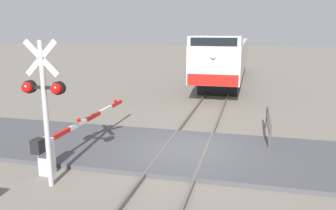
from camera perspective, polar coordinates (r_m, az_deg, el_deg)
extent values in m
plane|color=slate|center=(11.87, 2.72, -8.06)|extent=(160.00, 160.00, 0.00)
cube|color=#59544C|center=(11.99, -0.67, -7.44)|extent=(0.08, 80.00, 0.15)
cube|color=#59544C|center=(11.73, 6.20, -7.98)|extent=(0.08, 80.00, 0.15)
cube|color=#47474C|center=(11.84, 2.72, -7.74)|extent=(36.00, 4.40, 0.14)
cube|color=black|center=(23.52, 8.61, 3.48)|extent=(2.55, 3.20, 1.05)
cube|color=black|center=(33.75, 10.32, 6.14)|extent=(2.55, 3.20, 1.05)
cube|color=silver|center=(28.46, 9.73, 8.28)|extent=(3.00, 18.81, 2.19)
cube|color=silver|center=(20.25, 8.05, 10.57)|extent=(2.94, 2.45, 0.55)
cube|color=black|center=(19.01, 7.64, 10.46)|extent=(2.55, 0.06, 0.44)
cube|color=red|center=(19.19, 7.45, 4.13)|extent=(2.85, 0.08, 0.64)
sphere|color=#F2EACC|center=(19.03, 7.56, 8.14)|extent=(0.36, 0.36, 0.36)
cylinder|color=#ADADB2|center=(9.47, -19.74, -1.75)|extent=(0.14, 0.14, 3.91)
cube|color=white|center=(9.23, -20.44, 7.36)|extent=(0.95, 0.04, 0.95)
cube|color=white|center=(9.23, -20.44, 7.36)|extent=(0.95, 0.04, 0.95)
cube|color=black|center=(9.32, -20.09, 2.77)|extent=(1.04, 0.08, 0.08)
sphere|color=red|center=(9.48, -22.53, 2.73)|extent=(0.28, 0.28, 0.28)
sphere|color=red|center=(9.01, -18.22, 2.59)|extent=(0.28, 0.28, 0.28)
cylinder|color=black|center=(9.57, -22.11, 2.85)|extent=(0.34, 0.14, 0.34)
cylinder|color=black|center=(9.11, -17.82, 2.72)|extent=(0.34, 0.14, 0.34)
cube|color=silver|center=(10.65, -19.63, -8.12)|extent=(0.36, 0.36, 1.09)
cube|color=black|center=(10.24, -20.88, -6.41)|extent=(0.28, 0.36, 0.40)
cube|color=red|center=(11.12, -17.63, -4.68)|extent=(0.10, 1.14, 0.14)
cube|color=white|center=(12.06, -14.83, -3.17)|extent=(0.10, 1.14, 0.14)
cube|color=red|center=(13.03, -12.45, -1.88)|extent=(0.10, 1.14, 0.14)
cube|color=white|center=(14.03, -10.40, -0.77)|extent=(0.10, 1.14, 0.14)
cube|color=red|center=(15.04, -8.63, 0.20)|extent=(0.10, 1.14, 0.14)
sphere|color=red|center=(12.10, -14.67, -2.43)|extent=(0.14, 0.14, 0.14)
sphere|color=red|center=(14.94, -8.78, 0.65)|extent=(0.14, 0.14, 0.14)
cylinder|color=#4C4742|center=(12.35, 16.66, -5.43)|extent=(0.08, 0.08, 0.95)
cylinder|color=#4C4742|center=(15.26, 16.20, -1.99)|extent=(0.08, 0.08, 0.95)
cylinder|color=#4C4742|center=(13.68, 16.52, -1.78)|extent=(0.06, 3.03, 0.06)
cylinder|color=#4C4742|center=(13.78, 16.42, -3.34)|extent=(0.06, 3.03, 0.06)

